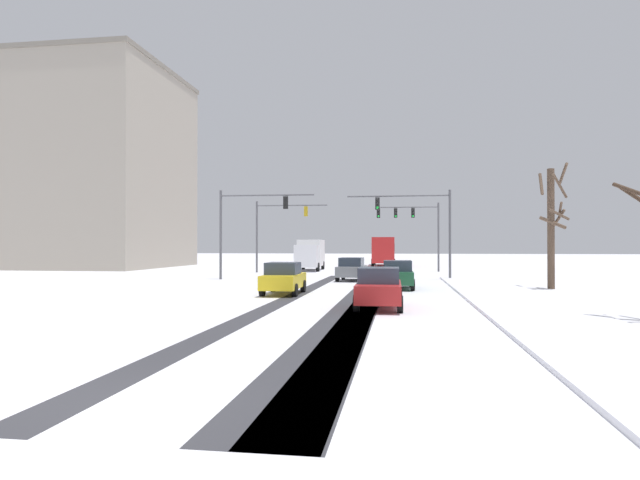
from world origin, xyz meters
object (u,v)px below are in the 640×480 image
bus_oncoming (383,249)px  traffic_signal_far_left (276,224)px  car_dark_green_second (398,275)px  bare_tree_sidewalk_mid (552,223)px  traffic_signal_far_right (413,221)px  office_building_far_left_block (68,169)px  car_red_fourth (379,288)px  car_yellow_cab_third (283,278)px  box_truck_delivery (310,254)px  car_grey_lead (352,269)px  traffic_signal_near_left (247,218)px  traffic_signal_near_right (420,217)px

bus_oncoming → traffic_signal_far_left: bearing=-118.0°
bus_oncoming → car_dark_green_second: bearing=-86.8°
car_dark_green_second → bare_tree_sidewalk_mid: bare_tree_sidewalk_mid is taller
traffic_signal_far_right → office_building_far_left_block: size_ratio=0.27×
car_red_fourth → car_yellow_cab_third: bearing=132.5°
car_yellow_cab_third → car_red_fourth: (5.05, -5.52, 0.00)m
car_yellow_cab_third → bus_oncoming: bus_oncoming is taller
traffic_signal_far_left → car_red_fourth: (10.35, -26.63, -3.64)m
car_dark_green_second → box_truck_delivery: size_ratio=0.55×
car_grey_lead → office_building_far_left_block: 40.65m
car_dark_green_second → bus_oncoming: (-1.88, 34.00, 1.18)m
traffic_signal_near_left → bare_tree_sidewalk_mid: 20.37m
car_yellow_cab_third → car_red_fourth: bearing=-47.5°
traffic_signal_near_left → office_building_far_left_block: (-26.72, 18.95, 6.70)m
traffic_signal_near_right → bus_oncoming: (-3.42, 25.23, -2.52)m
traffic_signal_far_left → traffic_signal_near_left: size_ratio=0.94×
car_grey_lead → car_yellow_cab_third: same height
box_truck_delivery → bare_tree_sidewalk_mid: bearing=-49.3°
car_grey_lead → bare_tree_sidewalk_mid: 13.45m
traffic_signal_far_right → car_grey_lead: (-4.55, -14.03, -3.97)m
bare_tree_sidewalk_mid → office_building_far_left_block: bearing=152.1°
traffic_signal_far_right → bare_tree_sidewalk_mid: bare_tree_sidewalk_mid is taller
car_dark_green_second → box_truck_delivery: bearing=112.1°
car_dark_green_second → car_yellow_cab_third: (-5.72, -4.28, 0.00)m
traffic_signal_near_right → bus_oncoming: bearing=97.7°
traffic_signal_near_left → car_grey_lead: size_ratio=1.67×
traffic_signal_near_left → car_red_fourth: 19.83m
traffic_signal_far_left → box_truck_delivery: traffic_signal_far_left is taller
box_truck_delivery → bare_tree_sidewalk_mid: bare_tree_sidewalk_mid is taller
office_building_far_left_block → traffic_signal_far_right: bearing=-7.4°
car_red_fourth → car_dark_green_second: bearing=86.1°
traffic_signal_far_right → car_red_fourth: size_ratio=1.58×
traffic_signal_near_left → traffic_signal_far_right: same height
car_grey_lead → bus_oncoming: bearing=87.2°
traffic_signal_near_right → car_yellow_cab_third: (-7.26, -13.05, -3.70)m
car_grey_lead → car_dark_green_second: same height
traffic_signal_near_left → office_building_far_left_block: size_ratio=0.29×
traffic_signal_near_left → car_dark_green_second: (10.87, -6.81, -3.67)m
car_dark_green_second → car_red_fourth: size_ratio=1.00×
car_yellow_cab_third → bus_oncoming: 38.49m
car_red_fourth → box_truck_delivery: bearing=104.4°
car_dark_green_second → bus_oncoming: 34.07m
traffic_signal_near_left → bus_oncoming: (9.00, 27.19, -2.49)m
box_truck_delivery → office_building_far_left_block: size_ratio=0.31×
traffic_signal_far_left → traffic_signal_near_right: 14.93m
traffic_signal_near_right → bus_oncoming: 25.58m
traffic_signal_far_left → car_yellow_cab_third: traffic_signal_far_left is taller
car_dark_green_second → office_building_far_left_block: 46.74m
traffic_signal_near_left → box_truck_delivery: (2.21, 14.58, -2.85)m
car_grey_lead → car_dark_green_second: bearing=-64.2°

